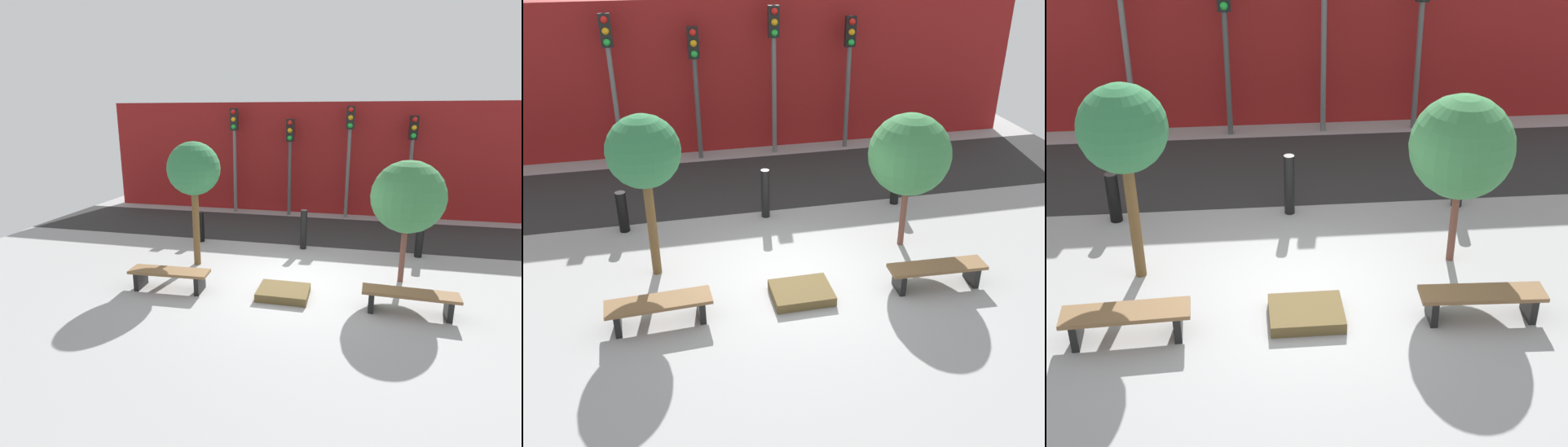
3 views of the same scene
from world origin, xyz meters
TOP-DOWN VIEW (x-y plane):
  - ground_plane at (0.00, 0.00)m, footprint 18.00×18.00m
  - road_strip at (0.00, 4.36)m, footprint 18.00×3.32m
  - building_facade at (0.00, 7.06)m, footprint 16.20×0.50m
  - bench_left at (-2.39, -0.90)m, footprint 1.70×0.55m
  - bench_right at (2.39, -0.90)m, footprint 1.73×0.51m
  - planter_bed at (0.00, -0.70)m, footprint 1.02×0.82m
  - tree_behind_left_bench at (-2.39, 0.66)m, footprint 1.25×1.25m
  - tree_behind_right_bench at (2.39, 0.66)m, footprint 1.54×1.54m
  - bollard_far_left at (-3.00, 2.45)m, footprint 0.21×0.21m
  - bollard_left at (0.00, 2.45)m, footprint 0.18×0.18m
  - bollard_center at (3.00, 2.45)m, footprint 0.19×0.19m
  - traffic_light_west at (-3.08, 6.30)m, footprint 0.28×0.27m
  - traffic_light_mid_west at (-1.03, 6.30)m, footprint 0.28×0.27m
  - traffic_light_mid_east at (1.03, 6.30)m, footprint 0.28×0.27m
  - traffic_light_east at (3.08, 6.30)m, footprint 0.28×0.27m

SIDE VIEW (x-z plane):
  - ground_plane at x=0.00m, z-range 0.00..0.00m
  - road_strip at x=0.00m, z-range 0.00..0.01m
  - planter_bed at x=0.00m, z-range 0.00..0.17m
  - bench_right at x=2.39m, z-range 0.10..0.52m
  - bench_left at x=-2.39m, z-range 0.09..0.53m
  - bollard_far_left at x=-3.00m, z-range 0.00..0.88m
  - bollard_center at x=3.00m, z-range 0.00..1.05m
  - bollard_left at x=0.00m, z-range 0.00..1.09m
  - tree_behind_right_bench at x=2.39m, z-range 0.56..3.24m
  - building_facade at x=0.00m, z-range 0.00..4.04m
  - tree_behind_left_bench at x=-2.39m, z-range 0.83..3.83m
  - traffic_light_mid_west at x=-1.03m, z-range 0.67..4.12m
  - traffic_light_east at x=3.08m, z-range 0.69..4.25m
  - traffic_light_west at x=-3.08m, z-range 0.72..4.54m
  - traffic_light_mid_east at x=1.03m, z-range 0.73..4.61m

